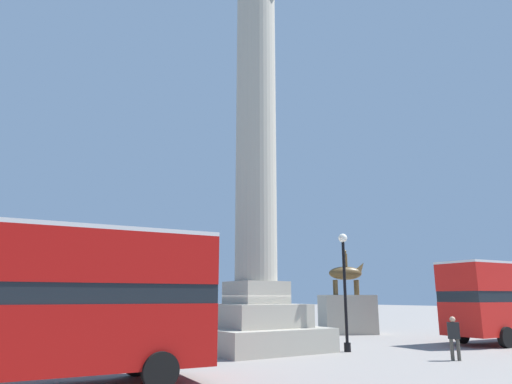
{
  "coord_description": "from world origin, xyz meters",
  "views": [
    {
      "loc": [
        -12.1,
        -18.81,
        2.44
      ],
      "look_at": [
        0.0,
        0.0,
        7.59
      ],
      "focal_mm": 32.0,
      "sensor_mm": 36.0,
      "label": 1
    }
  ],
  "objects": [
    {
      "name": "ground_plane",
      "position": [
        0.0,
        0.0,
        0.0
      ],
      "size": [
        200.0,
        200.0,
        0.0
      ],
      "primitive_type": "plane",
      "color": "gray"
    },
    {
      "name": "street_lamp",
      "position": [
        3.18,
        -2.75,
        3.03
      ],
      "size": [
        0.42,
        0.42,
        5.4
      ],
      "color": "black",
      "rests_on": "ground_plane"
    },
    {
      "name": "pedestrian_near_lamp",
      "position": [
        4.7,
        -7.2,
        0.93
      ],
      "size": [
        0.43,
        0.44,
        1.67
      ],
      "rotation": [
        0.0,
        0.0,
        2.31
      ],
      "color": "#4C473D",
      "rests_on": "ground_plane"
    },
    {
      "name": "bus_a",
      "position": [
        -10.98,
        -4.85,
        2.41
      ],
      "size": [
        11.25,
        3.6,
        4.35
      ],
      "rotation": [
        0.0,
        0.0,
        -0.08
      ],
      "color": "#A80F0C",
      "rests_on": "ground_plane"
    },
    {
      "name": "equestrian_statue",
      "position": [
        10.54,
        4.86,
        1.56
      ],
      "size": [
        4.23,
        3.78,
        5.67
      ],
      "rotation": [
        0.0,
        0.0,
        -0.46
      ],
      "color": "#A39E8E",
      "rests_on": "ground_plane"
    },
    {
      "name": "monument_column",
      "position": [
        0.0,
        0.0,
        7.69
      ],
      "size": [
        5.46,
        5.46,
        21.4
      ],
      "color": "#A39E8E",
      "rests_on": "ground_plane"
    }
  ]
}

